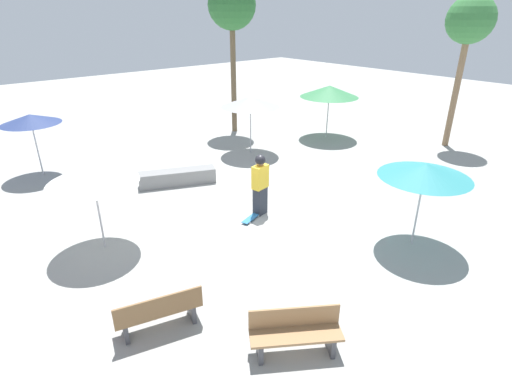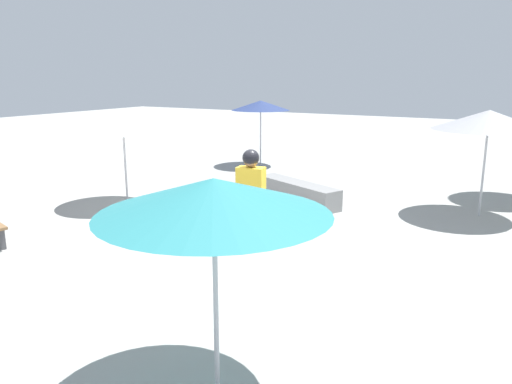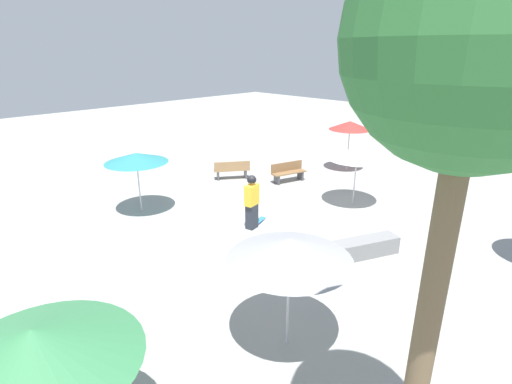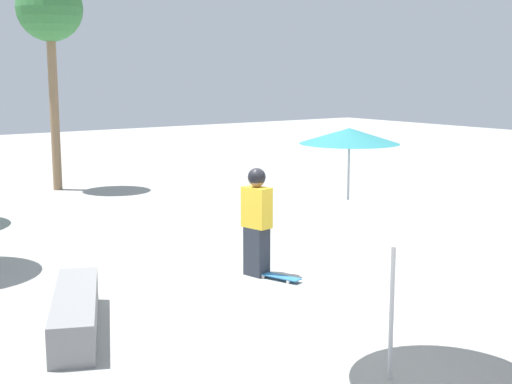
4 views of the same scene
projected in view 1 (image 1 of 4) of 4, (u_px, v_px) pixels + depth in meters
ground_plane at (257, 214)px, 11.78m from camera, size 60.00×60.00×0.00m
skater_main at (260, 183)px, 11.42m from camera, size 0.53×0.35×1.82m
skateboard at (252, 217)px, 11.46m from camera, size 0.82×0.44×0.07m
concrete_ledge at (178, 177)px, 13.68m from camera, size 2.57×1.55×0.51m
bench_near at (159, 312)px, 7.36m from camera, size 1.66×0.86×0.85m
bench_far at (295, 333)px, 6.88m from camera, size 1.57×1.27×0.85m
shade_umbrella_grey at (250, 102)px, 15.95m from camera, size 2.37×2.37×2.35m
shade_umbrella_green at (329, 91)px, 18.00m from camera, size 2.65×2.65×2.39m
shade_umbrella_white at (92, 174)px, 9.33m from camera, size 2.13×2.13×2.20m
shade_umbrella_navy at (30, 119)px, 13.71m from camera, size 1.98×1.98×2.23m
shade_umbrella_teal at (425, 171)px, 9.46m from camera, size 2.18×2.18×2.19m
palm_tree_left at (470, 23)px, 15.66m from camera, size 1.85×1.85×6.07m
palm_tree_right at (232, 7)px, 17.52m from camera, size 2.13×2.13×6.75m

